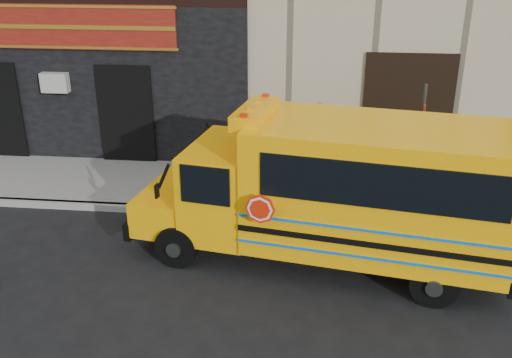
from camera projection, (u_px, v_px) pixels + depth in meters
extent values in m
plane|color=black|center=(212.00, 280.00, 10.26)|extent=(120.00, 120.00, 0.00)
cube|color=gray|center=(233.00, 213.00, 12.61)|extent=(40.00, 0.20, 0.15)
cube|color=slate|center=(242.00, 186.00, 13.99)|extent=(40.00, 3.00, 0.15)
cube|color=black|center=(60.00, 84.00, 15.00)|extent=(10.00, 0.30, 4.00)
cube|color=#61130D|center=(49.00, 27.00, 14.27)|extent=(6.50, 0.12, 1.10)
cube|color=black|center=(127.00, 115.00, 14.98)|extent=(1.30, 0.10, 2.50)
cylinder|color=black|center=(177.00, 246.00, 10.59)|extent=(0.84, 0.41, 0.80)
cylinder|color=black|center=(212.00, 204.00, 12.28)|extent=(0.84, 0.41, 0.80)
cylinder|color=black|center=(434.00, 283.00, 9.44)|extent=(0.84, 0.41, 0.80)
cylinder|color=black|center=(434.00, 231.00, 11.12)|extent=(0.84, 0.41, 0.80)
cube|color=#FFA805|center=(174.00, 203.00, 11.39)|extent=(1.32, 2.14, 0.70)
cube|color=black|center=(150.00, 211.00, 11.63)|extent=(0.46, 2.04, 0.35)
cube|color=#FFA805|center=(225.00, 186.00, 10.92)|extent=(1.54, 2.27, 1.70)
cube|color=black|center=(197.00, 163.00, 10.91)|extent=(0.36, 1.78, 0.90)
cube|color=#FFA805|center=(377.00, 187.00, 10.08)|extent=(4.81, 2.93, 2.25)
cube|color=black|center=(505.00, 257.00, 9.92)|extent=(0.49, 2.19, 0.30)
cube|color=black|center=(381.00, 187.00, 8.89)|extent=(3.85, 0.70, 0.75)
cube|color=#FFA805|center=(255.00, 114.00, 10.20)|extent=(0.76, 1.66, 0.28)
cylinder|color=red|center=(260.00, 209.00, 9.41)|extent=(0.52, 0.12, 0.52)
cylinder|color=#373E39|center=(418.00, 156.00, 11.84)|extent=(0.07, 0.07, 3.02)
cube|color=red|center=(424.00, 113.00, 11.40)|extent=(0.03, 0.26, 0.38)
cube|color=white|center=(421.00, 135.00, 11.58)|extent=(0.03, 0.26, 0.33)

